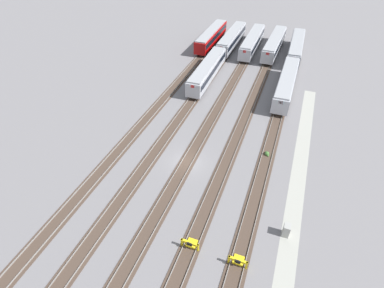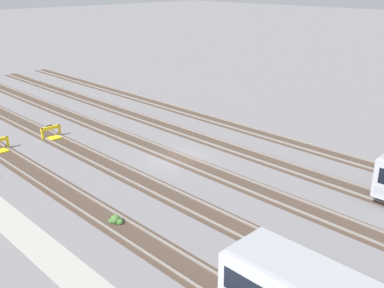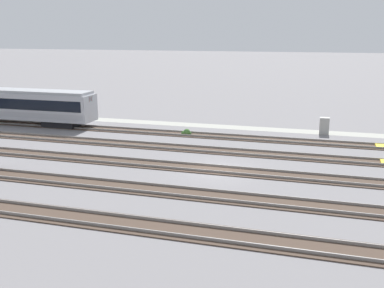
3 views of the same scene
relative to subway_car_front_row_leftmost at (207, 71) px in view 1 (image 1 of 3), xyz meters
The scene contains 18 objects.
ground_plane 25.15m from the subway_car_front_row_leftmost, 168.08° to the right, with size 400.00×400.00×0.00m, color slate.
service_walkway 31.76m from the subway_car_front_row_leftmost, 140.68° to the right, with size 54.00×2.00×0.01m, color #9E9E93.
rail_track_nearest 29.06m from the subway_car_front_row_leftmost, 147.77° to the right, with size 90.00×2.23×0.21m.
rail_track_near_inner 26.68m from the subway_car_front_row_leftmost, 157.18° to the right, with size 90.00×2.23×0.21m.
rail_track_middle 25.14m from the subway_car_front_row_leftmost, 168.08° to the right, with size 90.00×2.24×0.21m.
rail_track_far_inner 24.60m from the subway_car_front_row_leftmost, behind, with size 90.00×2.23×0.21m.
rail_track_farthest 25.13m from the subway_car_front_row_leftmost, 168.24° to the left, with size 90.00×2.23×0.21m.
subway_car_front_row_leftmost is the anchor object (origin of this frame).
subway_car_front_row_left_inner 24.29m from the subway_car_front_row_leftmost, 39.42° to the right, with size 18.06×3.27×3.70m.
subway_car_front_row_centre 19.42m from the subway_car_front_row_leftmost, 15.45° to the right, with size 18.02×2.95×3.70m.
subway_car_front_row_right_inner 18.98m from the subway_car_front_row_leftmost, ahead, with size 18.02×2.95×3.70m.
subway_car_front_row_rightmost 21.82m from the subway_car_front_row_leftmost, 28.39° to the right, with size 18.07×3.28×3.70m.
subway_car_back_row_leftmost 15.49m from the subway_car_front_row_leftmost, 90.00° to the right, with size 18.00×2.85×3.70m.
subway_car_back_row_centre 19.40m from the subway_car_front_row_leftmost, 15.41° to the left, with size 18.01×2.92×3.70m.
bumper_stop_nearest_track 39.96m from the subway_car_front_row_leftmost, 157.22° to the right, with size 1.35×2.00×1.22m.
bumper_stop_near_inner_track 38.14m from the subway_car_front_row_leftmost, 164.29° to the right, with size 1.35×2.00×1.22m.
electrical_cabinet 37.24m from the subway_car_front_row_leftmost, 148.34° to the right, with size 0.90×0.73×1.60m.
weed_clump 24.57m from the subway_car_front_row_leftmost, 141.10° to the right, with size 0.92×0.70×0.64m.
Camera 1 is at (-28.72, -11.51, 28.54)m, focal length 28.00 mm.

